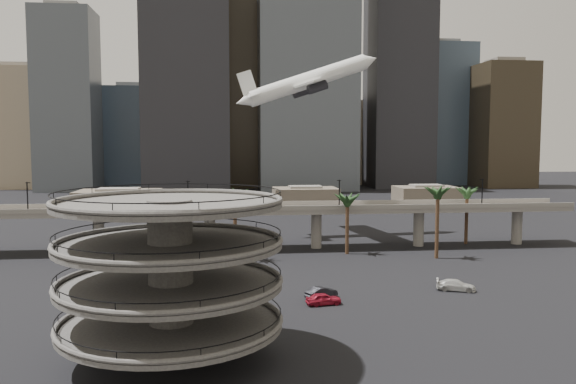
{
  "coord_description": "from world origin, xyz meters",
  "views": [
    {
      "loc": [
        -7.38,
        -59.29,
        21.72
      ],
      "look_at": [
        2.12,
        28.0,
        14.12
      ],
      "focal_mm": 35.0,
      "sensor_mm": 36.0,
      "label": 1
    }
  ],
  "objects": [
    {
      "name": "skyline",
      "position": [
        15.11,
        217.08,
        47.17
      ],
      "size": [
        269.0,
        86.0,
        128.9
      ],
      "color": "gray",
      "rests_on": "ground"
    },
    {
      "name": "ground",
      "position": [
        0.0,
        0.0,
        0.0
      ],
      "size": [
        700.0,
        700.0,
        0.0
      ],
      "primitive_type": "plane",
      "color": "black",
      "rests_on": "ground"
    },
    {
      "name": "palm_trees",
      "position": [
        21.48,
        47.47,
        11.3
      ],
      "size": [
        54.4,
        18.4,
        14.0
      ],
      "color": "#4E3221",
      "rests_on": "ground"
    },
    {
      "name": "car_c",
      "position": [
        26.17,
        18.98,
        0.82
      ],
      "size": [
        6.08,
        4.13,
        1.63
      ],
      "primitive_type": "imported",
      "rotation": [
        0.0,
        0.0,
        1.21
      ],
      "color": "#B9B8B5",
      "rests_on": "ground"
    },
    {
      "name": "car_b",
      "position": [
        5.67,
        17.19,
        0.79
      ],
      "size": [
        5.03,
        3.84,
        1.59
      ],
      "primitive_type": "imported",
      "rotation": [
        0.0,
        0.0,
        2.09
      ],
      "color": "black",
      "rests_on": "ground"
    },
    {
      "name": "car_a",
      "position": [
        5.43,
        13.9,
        0.82
      ],
      "size": [
        5.03,
        2.64,
        1.63
      ],
      "primitive_type": "imported",
      "rotation": [
        0.0,
        0.0,
        1.72
      ],
      "color": "maroon",
      "rests_on": "ground"
    },
    {
      "name": "overpass",
      "position": [
        0.0,
        55.0,
        7.34
      ],
      "size": [
        130.0,
        9.3,
        14.7
      ],
      "color": "slate",
      "rests_on": "ground"
    },
    {
      "name": "low_buildings",
      "position": [
        6.89,
        142.3,
        2.86
      ],
      "size": [
        135.0,
        27.5,
        6.8
      ],
      "color": "brown",
      "rests_on": "ground"
    },
    {
      "name": "airborne_jet",
      "position": [
        11.74,
        72.87,
        36.35
      ],
      "size": [
        35.94,
        32.51,
        15.1
      ],
      "rotation": [
        0.0,
        -0.32,
        0.17
      ],
      "color": "white",
      "rests_on": "ground"
    },
    {
      "name": "parking_ramp",
      "position": [
        -13.0,
        -4.0,
        9.84
      ],
      "size": [
        22.2,
        22.2,
        17.35
      ],
      "color": "#444240",
      "rests_on": "ground"
    }
  ]
}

